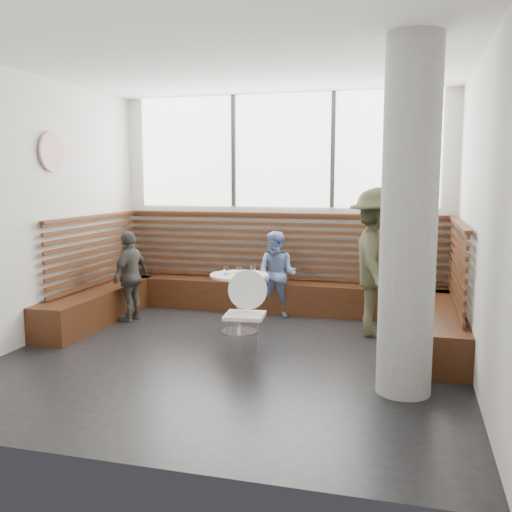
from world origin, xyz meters
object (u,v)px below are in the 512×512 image
(cafe_table, at_px, (239,291))
(cafe_chair, at_px, (247,306))
(concrete_column, at_px, (409,220))
(adult_man, at_px, (377,262))
(child_left, at_px, (131,276))
(child_back, at_px, (277,274))

(cafe_table, height_order, cafe_chair, cafe_chair)
(concrete_column, distance_m, cafe_table, 2.81)
(cafe_chair, xyz_separation_m, adult_man, (1.35, 1.20, 0.38))
(cafe_chair, bearing_deg, child_left, 145.62)
(child_back, bearing_deg, child_left, -149.89)
(concrete_column, height_order, adult_man, concrete_column)
(adult_man, distance_m, child_left, 3.35)
(adult_man, xyz_separation_m, child_left, (-3.34, -0.13, -0.31))
(adult_man, relative_size, child_back, 1.52)
(cafe_table, distance_m, child_back, 1.01)
(cafe_chair, relative_size, adult_man, 0.50)
(concrete_column, bearing_deg, adult_man, 100.98)
(cafe_table, xyz_separation_m, adult_man, (1.69, 0.36, 0.39))
(concrete_column, relative_size, cafe_chair, 3.41)
(adult_man, bearing_deg, cafe_chair, 124.21)
(concrete_column, bearing_deg, cafe_table, 142.66)
(cafe_table, distance_m, child_left, 1.66)
(child_back, relative_size, child_left, 0.98)
(concrete_column, distance_m, cafe_chair, 2.15)
(cafe_table, xyz_separation_m, child_left, (-1.65, 0.23, 0.08))
(adult_man, height_order, child_left, adult_man)
(child_left, bearing_deg, cafe_chair, 68.79)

